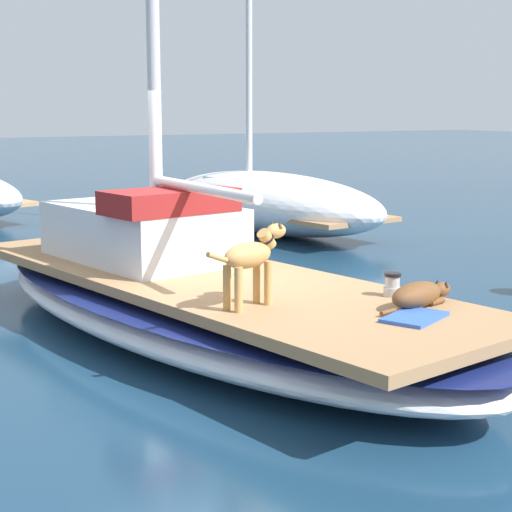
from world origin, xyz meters
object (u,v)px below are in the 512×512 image
deck_winch (392,285)px  deck_towel (415,317)px  dog_tan (252,257)px  dog_brown (419,295)px  moored_boat_starboard_side (268,201)px  sailboat_main (207,306)px

deck_winch → deck_towel: deck_winch is taller
dog_tan → deck_winch: 1.36m
dog_brown → deck_towel: 0.43m
dog_tan → moored_boat_starboard_side: (4.54, 7.42, -0.48)m
sailboat_main → moored_boat_starboard_side: size_ratio=1.02×
dog_brown → deck_towel: bearing=-135.2°
dog_tan → dog_brown: dog_tan is taller
sailboat_main → deck_winch: bearing=-58.5°
sailboat_main → deck_towel: bearing=-74.8°
dog_tan → dog_brown: (1.22, -0.72, -0.32)m
deck_winch → dog_brown: bearing=-98.9°
dog_tan → deck_towel: 1.43m
dog_brown → deck_towel: dog_brown is taller
sailboat_main → moored_boat_starboard_side: 7.40m
dog_tan → deck_winch: bearing=-12.2°
deck_towel → dog_tan: bearing=132.2°
sailboat_main → dog_tan: 1.60m
dog_tan → dog_brown: bearing=-30.6°
dog_brown → moored_boat_starboard_side: (3.32, 8.14, -0.17)m
dog_tan → dog_brown: 1.45m
deck_winch → moored_boat_starboard_side: size_ratio=0.03×
deck_winch → moored_boat_starboard_side: 8.36m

